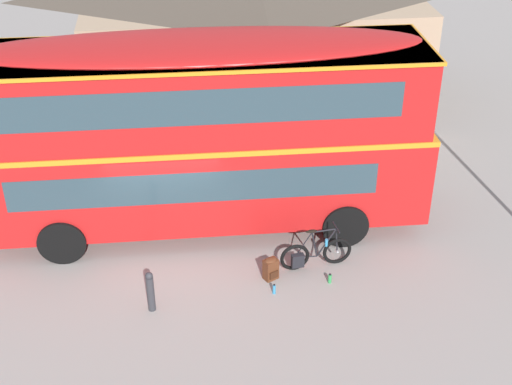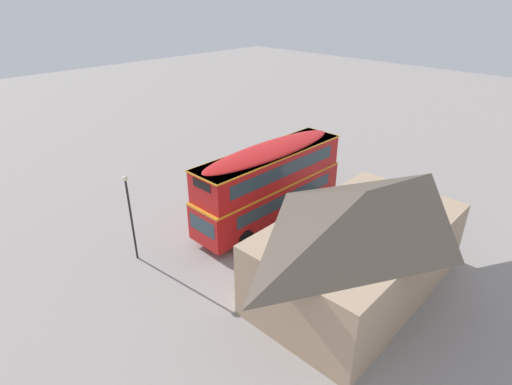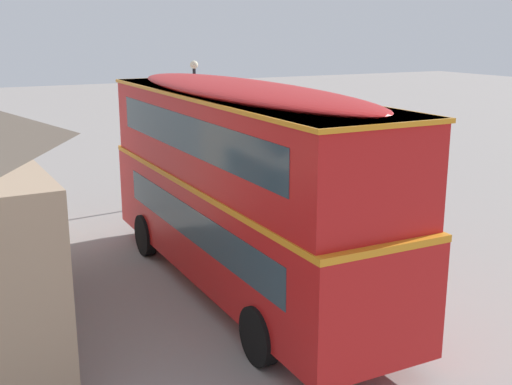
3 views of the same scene
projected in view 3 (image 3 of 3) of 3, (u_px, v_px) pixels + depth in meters
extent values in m
plane|color=gray|center=(289.00, 296.00, 14.56)|extent=(120.00, 120.00, 0.00)
cylinder|color=black|center=(146.00, 235.00, 17.11)|extent=(1.10, 0.28, 1.10)
cylinder|color=black|center=(227.00, 223.00, 18.17)|extent=(1.10, 0.28, 1.10)
cylinder|color=black|center=(259.00, 336.00, 11.49)|extent=(1.10, 0.28, 1.10)
cylinder|color=black|center=(367.00, 310.00, 12.55)|extent=(1.10, 0.28, 1.10)
cube|color=red|center=(239.00, 227.00, 14.59)|extent=(10.53, 2.50, 2.10)
cube|color=orange|center=(239.00, 180.00, 14.32)|extent=(10.55, 2.52, 0.12)
cube|color=red|center=(238.00, 137.00, 14.08)|extent=(10.21, 2.45, 1.90)
ellipsoid|color=red|center=(238.00, 89.00, 13.83)|extent=(10.00, 2.40, 0.36)
cube|color=#2D424C|center=(162.00, 172.00, 19.04)|extent=(0.06, 2.05, 0.90)
cube|color=black|center=(160.00, 93.00, 18.35)|extent=(0.06, 1.38, 0.44)
cube|color=#2D424C|center=(291.00, 209.00, 14.90)|extent=(8.21, 0.04, 0.76)
cube|color=#2D424C|center=(287.00, 126.00, 14.59)|extent=(8.63, 0.04, 0.80)
cube|color=#2D424C|center=(191.00, 224.00, 13.79)|extent=(8.21, 0.04, 0.76)
cube|color=#2D424C|center=(186.00, 134.00, 13.50)|extent=(8.63, 0.04, 0.80)
cube|color=orange|center=(238.00, 95.00, 13.86)|extent=(10.32, 2.53, 0.08)
torus|color=black|center=(255.00, 229.00, 18.27)|extent=(0.68, 0.17, 0.68)
torus|color=black|center=(276.00, 239.00, 17.48)|extent=(0.68, 0.17, 0.68)
cylinder|color=#B2B2B7|center=(255.00, 229.00, 18.27)|extent=(0.06, 0.11, 0.05)
cylinder|color=#B2B2B7|center=(276.00, 239.00, 17.48)|extent=(0.06, 0.11, 0.05)
cylinder|color=black|center=(260.00, 222.00, 17.99)|extent=(0.45, 0.10, 0.69)
cylinder|color=black|center=(262.00, 211.00, 17.85)|extent=(0.56, 0.11, 0.04)
cylinder|color=black|center=(266.00, 225.00, 17.77)|extent=(0.18, 0.06, 0.69)
cylinder|color=black|center=(270.00, 237.00, 17.69)|extent=(0.52, 0.10, 0.09)
cylinder|color=black|center=(272.00, 226.00, 17.55)|extent=(0.40, 0.08, 0.63)
cylinder|color=black|center=(255.00, 219.00, 18.17)|extent=(0.10, 0.04, 0.62)
cylinder|color=black|center=(256.00, 207.00, 18.06)|extent=(0.09, 0.46, 0.03)
ellipsoid|color=black|center=(268.00, 213.00, 17.60)|extent=(0.27, 0.14, 0.06)
cube|color=black|center=(280.00, 237.00, 17.58)|extent=(0.30, 0.18, 0.32)
cylinder|color=#338CBF|center=(260.00, 222.00, 17.99)|extent=(0.07, 0.07, 0.18)
cube|color=#592D19|center=(295.00, 246.00, 17.12)|extent=(0.37, 0.34, 0.50)
ellipsoid|color=#592D19|center=(295.00, 237.00, 17.06)|extent=(0.35, 0.32, 0.10)
cube|color=#3E2011|center=(298.00, 248.00, 17.24)|extent=(0.21, 0.14, 0.18)
cylinder|color=black|center=(290.00, 247.00, 17.07)|extent=(0.05, 0.05, 0.40)
cylinder|color=black|center=(296.00, 248.00, 16.98)|extent=(0.05, 0.05, 0.40)
cylinder|color=#338CBF|center=(312.00, 248.00, 17.40)|extent=(0.07, 0.07, 0.22)
cylinder|color=black|center=(312.00, 244.00, 17.37)|extent=(0.04, 0.04, 0.03)
cylinder|color=green|center=(281.00, 237.00, 18.39)|extent=(0.08, 0.08, 0.21)
cylinder|color=black|center=(281.00, 233.00, 18.36)|extent=(0.05, 0.05, 0.03)
cube|color=#3D2319|center=(22.00, 250.00, 14.42)|extent=(1.10, 0.06, 2.10)
cube|color=#2D424C|center=(41.00, 244.00, 11.98)|extent=(1.10, 0.06, 0.90)
cube|color=#2D424C|center=(2.00, 186.00, 16.40)|extent=(1.10, 0.06, 0.90)
cylinder|color=black|center=(196.00, 135.00, 22.30)|extent=(0.11, 0.11, 4.58)
sphere|color=#F2E5BF|center=(194.00, 65.00, 21.70)|extent=(0.28, 0.28, 0.28)
cylinder|color=#333338|center=(381.00, 266.00, 15.19)|extent=(0.16, 0.16, 0.85)
sphere|color=#333338|center=(382.00, 248.00, 15.07)|extent=(0.16, 0.16, 0.16)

